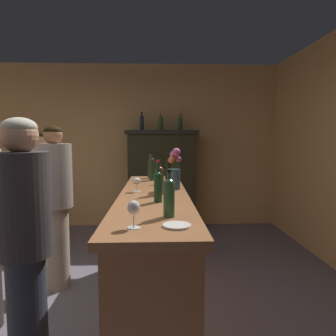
{
  "coord_description": "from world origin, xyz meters",
  "views": [
    {
      "loc": [
        0.68,
        -2.34,
        1.48
      ],
      "look_at": [
        0.78,
        0.13,
        1.25
      ],
      "focal_mm": 33.01,
      "sensor_mm": 36.0,
      "label": 1
    }
  ],
  "objects_px": {
    "display_cabinet": "(162,178)",
    "cheese_plate": "(177,226)",
    "wine_glass_front": "(134,209)",
    "flower_arrangement": "(174,170)",
    "wine_bottle_rose": "(150,168)",
    "wine_bottle_chardonnay": "(160,179)",
    "display_bottle_left": "(142,122)",
    "wine_bottle_riesling": "(169,195)",
    "bar_counter": "(154,252)",
    "patron_in_grey": "(45,188)",
    "patron_tall": "(55,200)",
    "wine_bottle_pinot": "(152,168)",
    "display_bottle_center": "(180,123)",
    "wine_glass_mid": "(137,182)",
    "patron_in_navy": "(24,239)",
    "display_bottle_midleft": "(161,123)",
    "wine_bottle_merlot": "(158,185)",
    "wine_bottle_syrah": "(169,169)"
  },
  "relations": [
    {
      "from": "patron_tall",
      "to": "wine_bottle_chardonnay",
      "type": "bearing_deg",
      "value": -14.54
    },
    {
      "from": "wine_glass_mid",
      "to": "display_bottle_center",
      "type": "distance_m",
      "value": 2.43
    },
    {
      "from": "bar_counter",
      "to": "wine_bottle_pinot",
      "type": "bearing_deg",
      "value": 91.72
    },
    {
      "from": "display_bottle_midleft",
      "to": "display_bottle_center",
      "type": "bearing_deg",
      "value": 0.0
    },
    {
      "from": "wine_bottle_chardonnay",
      "to": "wine_glass_mid",
      "type": "bearing_deg",
      "value": 144.1
    },
    {
      "from": "wine_bottle_riesling",
      "to": "patron_in_navy",
      "type": "bearing_deg",
      "value": -179.53
    },
    {
      "from": "display_cabinet",
      "to": "wine_bottle_riesling",
      "type": "xyz_separation_m",
      "value": [
        -0.01,
        -3.15,
        0.31
      ]
    },
    {
      "from": "wine_bottle_rose",
      "to": "wine_bottle_merlot",
      "type": "xyz_separation_m",
      "value": [
        0.08,
        -1.38,
        0.01
      ]
    },
    {
      "from": "wine_bottle_rose",
      "to": "flower_arrangement",
      "type": "bearing_deg",
      "value": -74.1
    },
    {
      "from": "display_cabinet",
      "to": "cheese_plate",
      "type": "bearing_deg",
      "value": -89.67
    },
    {
      "from": "bar_counter",
      "to": "display_bottle_center",
      "type": "height_order",
      "value": "display_bottle_center"
    },
    {
      "from": "display_bottle_left",
      "to": "display_bottle_center",
      "type": "height_order",
      "value": "display_bottle_left"
    },
    {
      "from": "display_cabinet",
      "to": "wine_bottle_rose",
      "type": "distance_m",
      "value": 1.38
    },
    {
      "from": "wine_bottle_rose",
      "to": "wine_bottle_chardonnay",
      "type": "distance_m",
      "value": 1.09
    },
    {
      "from": "wine_bottle_merlot",
      "to": "display_bottle_midleft",
      "type": "relative_size",
      "value": 1.1
    },
    {
      "from": "wine_bottle_rose",
      "to": "patron_in_navy",
      "type": "relative_size",
      "value": 0.17
    },
    {
      "from": "wine_glass_mid",
      "to": "patron_tall",
      "type": "bearing_deg",
      "value": 157.19
    },
    {
      "from": "display_bottle_center",
      "to": "patron_in_grey",
      "type": "distance_m",
      "value": 2.25
    },
    {
      "from": "bar_counter",
      "to": "patron_in_grey",
      "type": "distance_m",
      "value": 1.94
    },
    {
      "from": "wine_bottle_riesling",
      "to": "wine_glass_mid",
      "type": "height_order",
      "value": "wine_bottle_riesling"
    },
    {
      "from": "wine_bottle_merlot",
      "to": "patron_in_navy",
      "type": "distance_m",
      "value": 0.94
    },
    {
      "from": "wine_bottle_merlot",
      "to": "patron_in_navy",
      "type": "relative_size",
      "value": 0.19
    },
    {
      "from": "bar_counter",
      "to": "patron_in_grey",
      "type": "bearing_deg",
      "value": 136.18
    },
    {
      "from": "patron_tall",
      "to": "display_bottle_left",
      "type": "bearing_deg",
      "value": 79.57
    },
    {
      "from": "patron_tall",
      "to": "patron_in_navy",
      "type": "relative_size",
      "value": 1.0
    },
    {
      "from": "display_cabinet",
      "to": "patron_in_navy",
      "type": "xyz_separation_m",
      "value": [
        -0.86,
        -3.16,
        0.06
      ]
    },
    {
      "from": "wine_bottle_riesling",
      "to": "wine_bottle_chardonnay",
      "type": "bearing_deg",
      "value": 93.8
    },
    {
      "from": "wine_bottle_rose",
      "to": "patron_in_grey",
      "type": "distance_m",
      "value": 1.39
    },
    {
      "from": "wine_bottle_pinot",
      "to": "patron_tall",
      "type": "height_order",
      "value": "patron_tall"
    },
    {
      "from": "wine_bottle_merlot",
      "to": "wine_glass_front",
      "type": "distance_m",
      "value": 0.67
    },
    {
      "from": "display_bottle_left",
      "to": "display_cabinet",
      "type": "bearing_deg",
      "value": 0.0
    },
    {
      "from": "display_cabinet",
      "to": "display_bottle_left",
      "type": "xyz_separation_m",
      "value": [
        -0.32,
        0.0,
        0.9
      ]
    },
    {
      "from": "wine_bottle_riesling",
      "to": "wine_glass_front",
      "type": "height_order",
      "value": "wine_bottle_riesling"
    },
    {
      "from": "wine_bottle_rose",
      "to": "patron_in_navy",
      "type": "bearing_deg",
      "value": -111.23
    },
    {
      "from": "wine_bottle_merlot",
      "to": "display_bottle_center",
      "type": "height_order",
      "value": "display_bottle_center"
    },
    {
      "from": "wine_glass_front",
      "to": "flower_arrangement",
      "type": "relative_size",
      "value": 0.38
    },
    {
      "from": "wine_glass_mid",
      "to": "wine_bottle_chardonnay",
      "type": "bearing_deg",
      "value": -35.9
    },
    {
      "from": "display_cabinet",
      "to": "display_bottle_left",
      "type": "relative_size",
      "value": 5.45
    },
    {
      "from": "wine_glass_front",
      "to": "wine_bottle_pinot",
      "type": "bearing_deg",
      "value": 87.85
    },
    {
      "from": "patron_in_navy",
      "to": "display_bottle_midleft",
      "type": "bearing_deg",
      "value": 35.01
    },
    {
      "from": "wine_bottle_chardonnay",
      "to": "display_cabinet",
      "type": "bearing_deg",
      "value": 88.55
    },
    {
      "from": "patron_in_grey",
      "to": "bar_counter",
      "type": "bearing_deg",
      "value": 9.36
    },
    {
      "from": "wine_bottle_rose",
      "to": "patron_in_navy",
      "type": "height_order",
      "value": "patron_in_navy"
    },
    {
      "from": "patron_in_navy",
      "to": "display_cabinet",
      "type": "bearing_deg",
      "value": 34.73
    },
    {
      "from": "display_bottle_midleft",
      "to": "display_bottle_center",
      "type": "relative_size",
      "value": 1.0
    },
    {
      "from": "wine_bottle_syrah",
      "to": "wine_bottle_merlot",
      "type": "bearing_deg",
      "value": -96.83
    },
    {
      "from": "wine_bottle_riesling",
      "to": "wine_bottle_chardonnay",
      "type": "height_order",
      "value": "wine_bottle_chardonnay"
    },
    {
      "from": "wine_bottle_riesling",
      "to": "wine_bottle_chardonnay",
      "type": "relative_size",
      "value": 0.97
    },
    {
      "from": "wine_glass_mid",
      "to": "patron_tall",
      "type": "relative_size",
      "value": 0.08
    },
    {
      "from": "patron_in_grey",
      "to": "patron_in_navy",
      "type": "bearing_deg",
      "value": -20.25
    }
  ]
}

